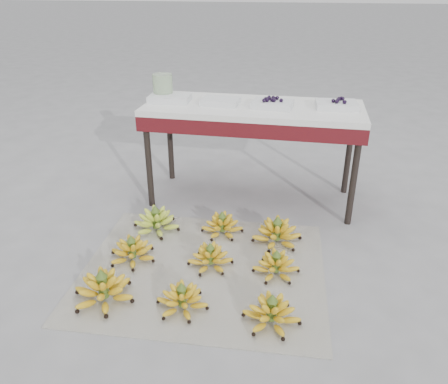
% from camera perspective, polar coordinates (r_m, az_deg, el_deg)
% --- Properties ---
extents(ground, '(60.00, 60.00, 0.00)m').
position_cam_1_polar(ground, '(2.27, -1.80, -11.22)').
color(ground, slate).
rests_on(ground, ground).
extents(newspaper_mat, '(1.30, 1.11, 0.01)m').
position_cam_1_polar(newspaper_mat, '(2.33, -2.67, -10.04)').
color(newspaper_mat, white).
rests_on(newspaper_mat, ground).
extents(bunch_front_left, '(0.37, 0.37, 0.18)m').
position_cam_1_polar(bunch_front_left, '(2.17, -15.48, -12.19)').
color(bunch_front_left, yellow).
rests_on(bunch_front_left, newspaper_mat).
extents(bunch_front_center, '(0.29, 0.29, 0.15)m').
position_cam_1_polar(bunch_front_center, '(2.07, -5.50, -13.79)').
color(bunch_front_center, yellow).
rests_on(bunch_front_center, newspaper_mat).
extents(bunch_front_right, '(0.30, 0.30, 0.16)m').
position_cam_1_polar(bunch_front_right, '(2.00, 6.23, -15.42)').
color(bunch_front_right, yellow).
rests_on(bunch_front_right, newspaper_mat).
extents(bunch_mid_left, '(0.32, 0.32, 0.15)m').
position_cam_1_polar(bunch_mid_left, '(2.42, -11.90, -7.60)').
color(bunch_mid_left, yellow).
rests_on(bunch_mid_left, newspaper_mat).
extents(bunch_mid_center, '(0.26, 0.26, 0.14)m').
position_cam_1_polar(bunch_mid_center, '(2.32, -1.79, -8.59)').
color(bunch_mid_center, yellow).
rests_on(bunch_mid_center, newspaper_mat).
extents(bunch_mid_right, '(0.28, 0.28, 0.15)m').
position_cam_1_polar(bunch_mid_right, '(2.28, 6.82, -9.51)').
color(bunch_mid_right, yellow).
rests_on(bunch_mid_right, newspaper_mat).
extents(bunch_back_left, '(0.32, 0.32, 0.17)m').
position_cam_1_polar(bunch_back_left, '(2.66, -8.84, -3.86)').
color(bunch_back_left, '#8DB932').
rests_on(bunch_back_left, newspaper_mat).
extents(bunch_back_center, '(0.25, 0.25, 0.15)m').
position_cam_1_polar(bunch_back_center, '(2.60, -0.24, -4.42)').
color(bunch_back_center, yellow).
rests_on(bunch_back_center, newspaper_mat).
extents(bunch_back_right, '(0.31, 0.31, 0.17)m').
position_cam_1_polar(bunch_back_right, '(2.53, 6.93, -5.38)').
color(bunch_back_right, yellow).
rests_on(bunch_back_right, newspaper_mat).
extents(vendor_table, '(1.38, 0.55, 0.66)m').
position_cam_1_polar(vendor_table, '(2.84, 3.84, 9.79)').
color(vendor_table, black).
rests_on(vendor_table, ground).
extents(tray_far_left, '(0.27, 0.20, 0.04)m').
position_cam_1_polar(tray_far_left, '(2.92, -7.07, 12.09)').
color(tray_far_left, silver).
rests_on(tray_far_left, vendor_table).
extents(tray_left, '(0.24, 0.18, 0.04)m').
position_cam_1_polar(tray_left, '(2.82, -0.46, 11.76)').
color(tray_left, silver).
rests_on(tray_left, vendor_table).
extents(tray_right, '(0.26, 0.20, 0.06)m').
position_cam_1_polar(tray_right, '(2.77, 6.35, 11.40)').
color(tray_right, silver).
rests_on(tray_right, vendor_table).
extents(tray_far_right, '(0.26, 0.20, 0.06)m').
position_cam_1_polar(tray_far_right, '(2.82, 14.50, 11.00)').
color(tray_far_right, silver).
rests_on(tray_far_right, vendor_table).
extents(glass_jar, '(0.14, 0.14, 0.16)m').
position_cam_1_polar(glass_jar, '(2.97, -8.00, 13.46)').
color(glass_jar, '#CFEDBD').
rests_on(glass_jar, vendor_table).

